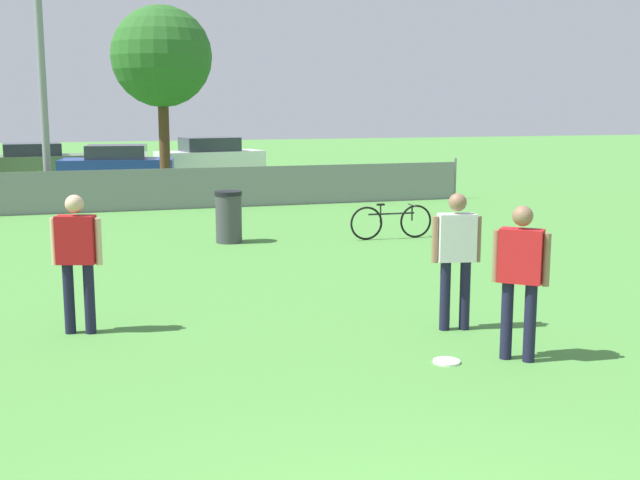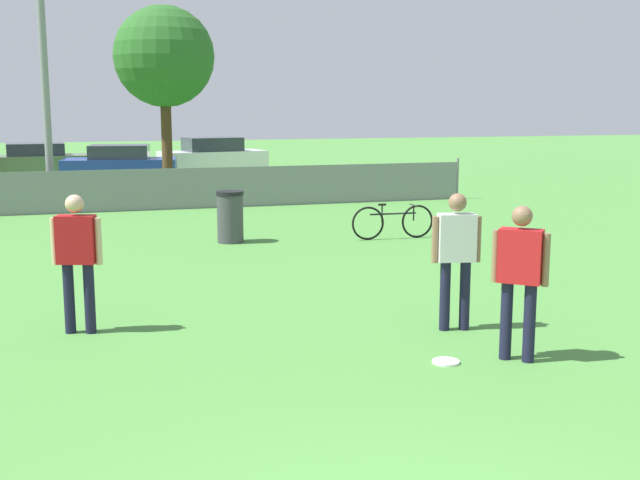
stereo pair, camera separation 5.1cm
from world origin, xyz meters
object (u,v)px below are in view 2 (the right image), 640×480
at_px(trash_bin, 230,217).
at_px(player_receiver_white, 456,250).
at_px(bicycle_sideline, 393,222).
at_px(player_thrower_red, 520,271).
at_px(tree_near_pole, 164,57).
at_px(parked_car_blue, 120,164).
at_px(light_pole, 41,4).
at_px(parked_car_white, 213,156).
at_px(player_defender_red, 77,252).
at_px(parked_car_olive, 36,160).
at_px(frisbee_disc, 446,362).

bearing_deg(trash_bin, player_receiver_white, -78.66).
bearing_deg(trash_bin, bicycle_sideline, -9.89).
bearing_deg(player_thrower_red, tree_near_pole, 137.47).
distance_m(player_thrower_red, bicycle_sideline, 8.13).
bearing_deg(player_receiver_white, bicycle_sideline, 85.97).
bearing_deg(parked_car_blue, light_pole, -97.86).
height_order(trash_bin, parked_car_white, parked_car_white).
bearing_deg(player_defender_red, trash_bin, 81.13).
bearing_deg(light_pole, player_thrower_red, -70.98).
bearing_deg(player_defender_red, tree_near_pole, 97.30).
xyz_separation_m(bicycle_sideline, parked_car_olive, (-7.69, 17.55, 0.30)).
bearing_deg(trash_bin, frisbee_disc, -84.76).
bearing_deg(light_pole, trash_bin, -60.72).
distance_m(player_defender_red, parked_car_white, 22.90).
xyz_separation_m(player_thrower_red, trash_bin, (-1.55, 8.49, -0.48)).
distance_m(player_defender_red, parked_car_olive, 22.97).
height_order(bicycle_sideline, parked_car_white, parked_car_white).
xyz_separation_m(player_thrower_red, player_defender_red, (-4.56, 2.53, 0.00)).
bearing_deg(parked_car_olive, light_pole, -89.97).
height_order(bicycle_sideline, trash_bin, trash_bin).
height_order(player_receiver_white, bicycle_sideline, player_receiver_white).
distance_m(player_receiver_white, trash_bin, 7.35).
bearing_deg(player_receiver_white, parked_car_white, 99.53).
distance_m(light_pole, parked_car_blue, 8.90).
xyz_separation_m(player_receiver_white, frisbee_disc, (-0.68, -1.16, -0.99)).
bearing_deg(parked_car_white, bicycle_sideline, -96.67).
xyz_separation_m(light_pole, trash_bin, (3.59, -6.40, -4.79)).
bearing_deg(bicycle_sideline, tree_near_pole, 112.91).
relative_size(trash_bin, parked_car_blue, 0.25).
bearing_deg(frisbee_disc, parked_car_white, 86.18).
relative_size(tree_near_pole, trash_bin, 5.43).
distance_m(player_defender_red, frisbee_disc, 4.58).
height_order(player_receiver_white, trash_bin, player_receiver_white).
height_order(player_receiver_white, frisbee_disc, player_receiver_white).
bearing_deg(player_thrower_red, parked_car_olive, 144.64).
height_order(player_thrower_red, trash_bin, player_thrower_red).
distance_m(frisbee_disc, trash_bin, 8.40).
bearing_deg(parked_car_blue, trash_bin, -75.18).
bearing_deg(parked_car_blue, parked_car_white, 43.82).
relative_size(tree_near_pole, frisbee_disc, 18.93).
distance_m(tree_near_pole, player_thrower_red, 17.66).
relative_size(bicycle_sideline, parked_car_blue, 0.43).
distance_m(player_thrower_red, trash_bin, 8.64).
bearing_deg(player_receiver_white, player_thrower_red, -73.56).
bearing_deg(parked_car_white, light_pole, -131.01).
xyz_separation_m(player_thrower_red, frisbee_disc, (-0.78, 0.14, -0.99)).
xyz_separation_m(tree_near_pole, player_defender_red, (-2.77, -14.75, -3.16)).
bearing_deg(frisbee_disc, parked_car_blue, 95.57).
height_order(light_pole, frisbee_disc, light_pole).
height_order(trash_bin, parked_car_olive, parked_car_olive).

